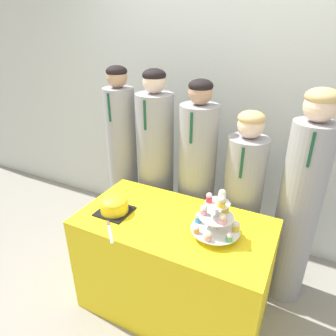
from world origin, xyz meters
TOP-DOWN VIEW (x-y plane):
  - wall_back at (0.00, 1.42)m, footprint 9.00×0.06m
  - table at (0.00, 0.33)m, footprint 1.25×0.67m
  - round_cake at (-0.40, 0.24)m, footprint 0.21×0.21m
  - cake_knife at (-0.34, 0.10)m, footprint 0.19×0.20m
  - cupcake_stand at (0.29, 0.32)m, footprint 0.29×0.29m
  - student_0 at (-0.76, 0.86)m, footprint 0.25×0.26m
  - student_1 at (-0.42, 0.86)m, footprint 0.29×0.30m
  - student_2 at (-0.06, 0.86)m, footprint 0.29×0.29m
  - student_3 at (0.31, 0.86)m, footprint 0.29×0.29m
  - student_4 at (0.70, 0.86)m, footprint 0.28×0.28m

SIDE VIEW (x-z plane):
  - table at x=0.00m, z-range 0.00..0.76m
  - student_3 at x=0.31m, z-range -0.03..1.36m
  - student_2 at x=-0.06m, z-range -0.04..1.53m
  - cake_knife at x=-0.34m, z-range 0.75..0.76m
  - student_4 at x=0.70m, z-range -0.02..1.55m
  - student_1 at x=-0.42m, z-range -0.04..1.58m
  - student_0 at x=-0.76m, z-range -0.03..1.59m
  - round_cake at x=-0.40m, z-range 0.76..0.88m
  - cupcake_stand at x=0.29m, z-range 0.74..1.03m
  - wall_back at x=0.00m, z-range 0.00..2.70m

